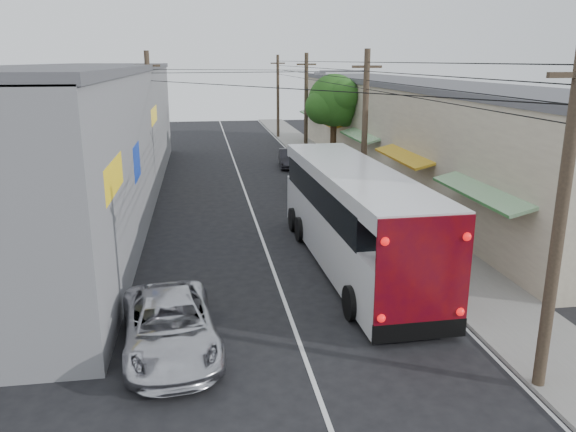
# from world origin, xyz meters

# --- Properties ---
(ground) EXTENTS (120.00, 120.00, 0.00)m
(ground) POSITION_xyz_m (0.00, 0.00, 0.00)
(ground) COLOR black
(ground) RESTS_ON ground
(sidewalk) EXTENTS (3.00, 80.00, 0.12)m
(sidewalk) POSITION_xyz_m (6.50, 20.00, 0.06)
(sidewalk) COLOR slate
(sidewalk) RESTS_ON ground
(building_right) EXTENTS (7.09, 40.00, 6.25)m
(building_right) POSITION_xyz_m (10.99, 22.00, 3.15)
(building_right) COLOR #C1B599
(building_right) RESTS_ON ground
(building_left) EXTENTS (7.20, 36.00, 7.25)m
(building_left) POSITION_xyz_m (-8.50, 18.00, 3.65)
(building_left) COLOR slate
(building_left) RESTS_ON ground
(utility_poles) EXTENTS (11.80, 45.28, 8.00)m
(utility_poles) POSITION_xyz_m (3.13, 20.33, 4.13)
(utility_poles) COLOR #473828
(utility_poles) RESTS_ON ground
(street_tree) EXTENTS (4.40, 4.00, 6.60)m
(street_tree) POSITION_xyz_m (6.87, 26.02, 4.67)
(street_tree) COLOR #3F2B19
(street_tree) RESTS_ON ground
(coach_bus) EXTENTS (3.22, 12.96, 3.71)m
(coach_bus) POSITION_xyz_m (3.00, 6.82, 1.92)
(coach_bus) COLOR silver
(coach_bus) RESTS_ON ground
(jeepney) EXTENTS (2.96, 5.42, 1.44)m
(jeepney) POSITION_xyz_m (-3.46, 1.14, 0.72)
(jeepney) COLOR silver
(jeepney) RESTS_ON ground
(parked_suv) EXTENTS (2.19, 5.37, 1.56)m
(parked_suv) POSITION_xyz_m (3.80, 18.00, 0.78)
(parked_suv) COLOR #9998A0
(parked_suv) RESTS_ON ground
(parked_car_mid) EXTENTS (2.49, 4.93, 1.61)m
(parked_car_mid) POSITION_xyz_m (4.60, 20.01, 0.81)
(parked_car_mid) COLOR #26272B
(parked_car_mid) RESTS_ON ground
(parked_car_far) EXTENTS (1.69, 4.03, 1.29)m
(parked_car_far) POSITION_xyz_m (3.80, 27.00, 0.65)
(parked_car_far) COLOR black
(parked_car_far) RESTS_ON ground
(pedestrian_near) EXTENTS (0.67, 0.51, 1.67)m
(pedestrian_near) POSITION_xyz_m (6.41, 13.74, 0.95)
(pedestrian_near) COLOR pink
(pedestrian_near) RESTS_ON sidewalk
(pedestrian_far) EXTENTS (0.98, 0.82, 1.81)m
(pedestrian_far) POSITION_xyz_m (6.06, 9.98, 1.02)
(pedestrian_far) COLOR #7F8CB9
(pedestrian_far) RESTS_ON sidewalk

